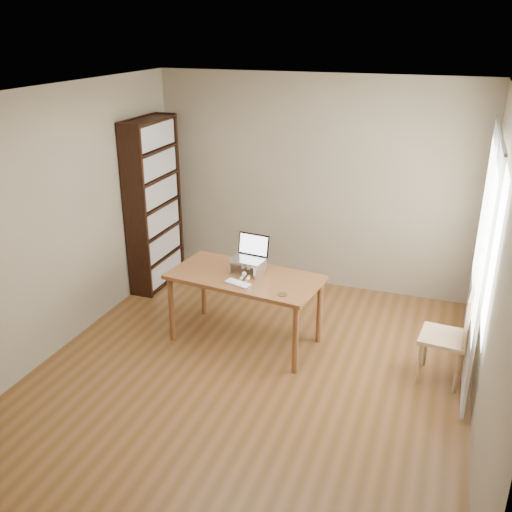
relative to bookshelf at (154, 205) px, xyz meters
The scene contains 10 objects.
room 2.43m from the bookshelf, 39.52° to the right, with size 4.04×4.54×2.64m.
bookshelf is the anchor object (origin of this frame).
curtains 3.83m from the bookshelf, 11.30° to the right, with size 0.03×1.90×2.25m.
desk 1.89m from the bookshelf, 32.01° to the right, with size 1.60×0.93×0.75m.
laptop_stand 1.82m from the bookshelf, 29.86° to the right, with size 0.32×0.25×0.13m.
laptop 1.78m from the bookshelf, 28.19° to the right, with size 0.36×0.32×0.24m.
keyboard 2.01m from the bookshelf, 37.24° to the right, with size 0.30×0.20×0.02m.
coaster 2.44m from the bookshelf, 31.76° to the right, with size 0.09×0.09×0.01m, color brown.
cat 1.83m from the bookshelf, 28.67° to the right, with size 0.25×0.48×0.15m.
chair 3.79m from the bookshelf, 15.72° to the right, with size 0.45×0.45×0.93m.
Camera 1 is at (1.62, -4.33, 3.11)m, focal length 40.00 mm.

